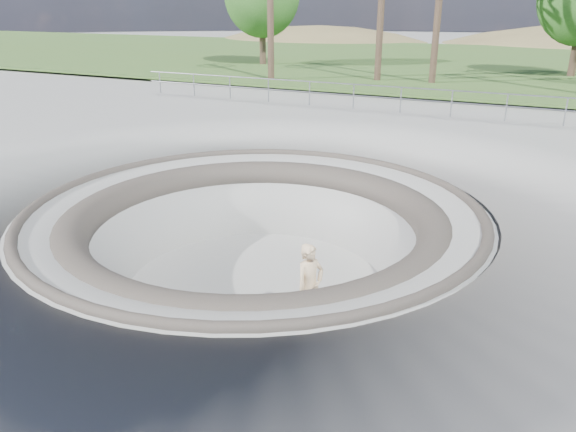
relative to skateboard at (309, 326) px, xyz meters
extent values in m
plane|color=gray|center=(-1.95, 1.28, 1.83)|extent=(180.00, 180.00, 0.00)
torus|color=gray|center=(-1.95, 1.28, -0.17)|extent=(14.00, 14.00, 4.00)
cylinder|color=gray|center=(-1.95, 1.28, -0.12)|extent=(6.60, 6.60, 0.10)
torus|color=#473F38|center=(-1.95, 1.28, 1.81)|extent=(10.24, 10.24, 0.24)
torus|color=#473F38|center=(-1.95, 1.28, 1.38)|extent=(8.91, 8.91, 0.81)
cube|color=#3D5C25|center=(-1.95, 35.28, 2.05)|extent=(180.00, 36.00, 0.12)
ellipsoid|color=brown|center=(-23.95, 56.28, -4.60)|extent=(50.40, 36.00, 23.40)
cylinder|color=gray|center=(-1.95, 13.28, 3.00)|extent=(25.00, 0.05, 0.05)
cylinder|color=gray|center=(-1.95, 13.28, 2.55)|extent=(25.00, 0.05, 0.05)
cube|color=#99653D|center=(0.00, 0.00, 0.01)|extent=(0.84, 0.34, 0.02)
cylinder|color=#B5B4B9|center=(0.00, 0.00, -0.03)|extent=(0.06, 0.17, 0.04)
cylinder|color=#B5B4B9|center=(0.00, 0.00, -0.03)|extent=(0.06, 0.17, 0.04)
cylinder|color=white|center=(0.00, 0.00, -0.04)|extent=(0.07, 0.04, 0.06)
cylinder|color=white|center=(0.00, 0.00, -0.04)|extent=(0.07, 0.04, 0.06)
cylinder|color=white|center=(0.00, 0.00, -0.04)|extent=(0.07, 0.04, 0.06)
cylinder|color=white|center=(0.00, 0.00, -0.04)|extent=(0.07, 0.04, 0.06)
imported|color=beige|center=(0.00, 0.00, 0.91)|extent=(0.66, 0.77, 1.78)
cylinder|color=brown|center=(-15.53, 26.75, 4.20)|extent=(0.44, 0.44, 4.39)
camera|label=1|loc=(3.94, -9.04, 6.15)|focal=35.00mm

